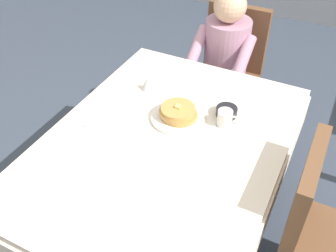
# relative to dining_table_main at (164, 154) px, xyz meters

# --- Properties ---
(ground_plane) EXTENTS (14.00, 14.00, 0.00)m
(ground_plane) POSITION_rel_dining_table_main_xyz_m (0.00, 0.00, -0.65)
(ground_plane) COLOR #3D4756
(dining_table_main) EXTENTS (1.12, 1.52, 0.74)m
(dining_table_main) POSITION_rel_dining_table_main_xyz_m (0.00, 0.00, 0.00)
(dining_table_main) COLOR silver
(dining_table_main) RESTS_ON ground
(chair_diner) EXTENTS (0.44, 0.45, 0.93)m
(chair_diner) POSITION_rel_dining_table_main_xyz_m (-0.06, 1.17, -0.12)
(chair_diner) COLOR brown
(chair_diner) RESTS_ON ground
(diner_person) EXTENTS (0.40, 0.43, 1.12)m
(diner_person) POSITION_rel_dining_table_main_xyz_m (-0.06, 1.01, 0.02)
(diner_person) COLOR #B2849E
(diner_person) RESTS_ON ground
(chair_right_side) EXTENTS (0.45, 0.44, 0.93)m
(chair_right_side) POSITION_rel_dining_table_main_xyz_m (0.77, 0.00, -0.12)
(chair_right_side) COLOR brown
(chair_right_side) RESTS_ON ground
(plate_breakfast) EXTENTS (0.28, 0.28, 0.02)m
(plate_breakfast) POSITION_rel_dining_table_main_xyz_m (-0.01, 0.18, 0.10)
(plate_breakfast) COLOR white
(plate_breakfast) RESTS_ON dining_table_main
(breakfast_stack) EXTENTS (0.20, 0.19, 0.07)m
(breakfast_stack) POSITION_rel_dining_table_main_xyz_m (-0.01, 0.19, 0.13)
(breakfast_stack) COLOR tan
(breakfast_stack) RESTS_ON plate_breakfast
(cup_coffee) EXTENTS (0.11, 0.08, 0.08)m
(cup_coffee) POSITION_rel_dining_table_main_xyz_m (0.22, 0.25, 0.13)
(cup_coffee) COLOR white
(cup_coffee) RESTS_ON dining_table_main
(bowl_butter) EXTENTS (0.11, 0.11, 0.04)m
(bowl_butter) POSITION_rel_dining_table_main_xyz_m (0.20, 0.33, 0.11)
(bowl_butter) COLOR black
(bowl_butter) RESTS_ON dining_table_main
(syrup_pitcher) EXTENTS (0.08, 0.08, 0.07)m
(syrup_pitcher) POSITION_rel_dining_table_main_xyz_m (-0.28, 0.35, 0.13)
(syrup_pitcher) COLOR silver
(syrup_pitcher) RESTS_ON dining_table_main
(fork_left_of_plate) EXTENTS (0.03, 0.18, 0.00)m
(fork_left_of_plate) POSITION_rel_dining_table_main_xyz_m (-0.20, 0.16, 0.09)
(fork_left_of_plate) COLOR silver
(fork_left_of_plate) RESTS_ON dining_table_main
(knife_right_of_plate) EXTENTS (0.02, 0.20, 0.00)m
(knife_right_of_plate) POSITION_rel_dining_table_main_xyz_m (0.18, 0.16, 0.09)
(knife_right_of_plate) COLOR silver
(knife_right_of_plate) RESTS_ON dining_table_main
(spoon_near_edge) EXTENTS (0.15, 0.05, 0.00)m
(spoon_near_edge) POSITION_rel_dining_table_main_xyz_m (-0.02, -0.10, 0.09)
(spoon_near_edge) COLOR silver
(spoon_near_edge) RESTS_ON dining_table_main
(napkin_folded) EXTENTS (0.17, 0.13, 0.01)m
(napkin_folded) POSITION_rel_dining_table_main_xyz_m (-0.33, -0.02, 0.09)
(napkin_folded) COLOR white
(napkin_folded) RESTS_ON dining_table_main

